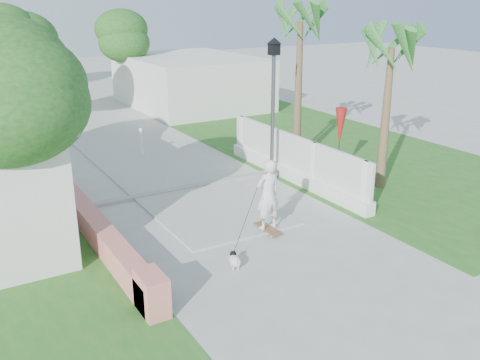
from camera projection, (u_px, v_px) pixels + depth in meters
ground at (301, 273)px, 11.40m from camera, size 90.00×90.00×0.00m
path_strip at (69, 110)px, 27.68m from camera, size 3.20×36.00×0.06m
curb at (183, 188)px, 16.27m from camera, size 6.50×0.25×0.10m
grass_right at (322, 144)px, 21.28m from camera, size 8.00×20.00×0.01m
pink_wall at (99, 232)px, 12.61m from camera, size 0.45×8.20×0.80m
lattice_fence at (294, 164)px, 16.93m from camera, size 0.35×7.00×1.50m
building_right at (190, 81)px, 28.52m from camera, size 6.00×8.00×2.60m
street_lamp at (273, 105)px, 16.49m from camera, size 0.44×0.44×4.44m
bollard at (141, 141)px, 19.45m from camera, size 0.14×0.14×1.09m
patio_umbrella at (340, 127)px, 16.83m from camera, size 0.36×0.36×2.30m
tree_left_near at (33, 92)px, 10.43m from camera, size 3.60×3.60×5.28m
tree_path_left at (10, 42)px, 21.74m from camera, size 3.40×3.40×5.23m
tree_path_right at (125, 38)px, 28.08m from camera, size 3.00×3.00×4.79m
palm_far at (300, 32)px, 17.45m from camera, size 1.80×1.80×5.30m
palm_near at (391, 57)px, 15.32m from camera, size 1.80×1.80×4.70m
skateboarder at (251, 213)px, 12.47m from camera, size 1.97×1.50×1.89m
dog at (235, 260)px, 11.56m from camera, size 0.33×0.49×0.35m
parked_car at (33, 72)px, 35.47m from camera, size 5.26×3.59×1.66m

